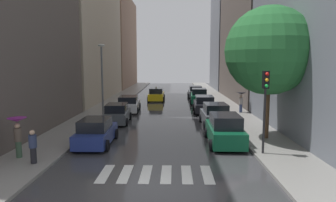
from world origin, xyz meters
TOP-DOWN VIEW (x-y plane):
  - ground_plane at (0.00, 24.00)m, footprint 28.00×72.00m
  - sidewalk_left at (-6.50, 24.00)m, footprint 3.00×72.00m
  - sidewalk_right at (6.50, 24.00)m, footprint 3.00×72.00m
  - crosswalk_stripes at (0.00, 1.56)m, footprint 4.95×2.20m
  - building_left_mid at (-11.00, 28.08)m, footprint 6.00×20.54m
  - building_left_far at (-11.00, 49.38)m, footprint 6.00×19.88m
  - building_right_mid at (11.00, 27.49)m, footprint 6.00×18.83m
  - building_right_far at (11.00, 44.11)m, footprint 6.00×12.14m
  - parked_car_left_nearest at (-3.85, 6.21)m, footprint 2.05×4.19m
  - parked_car_left_second at (-3.83, 12.67)m, footprint 2.13×4.09m
  - parked_car_left_third at (-3.77, 18.38)m, footprint 2.35×4.74m
  - parked_car_right_nearest at (3.83, 6.55)m, footprint 2.11×4.51m
  - parked_car_right_second at (3.96, 11.78)m, footprint 2.21×4.14m
  - parked_car_right_third at (3.73, 18.10)m, footprint 2.20×4.62m
  - parked_car_right_fourth at (3.76, 24.54)m, footprint 2.27×4.29m
  - parked_car_right_fifth at (3.76, 30.68)m, footprint 2.08×4.05m
  - taxi_midroad at (-1.52, 27.18)m, footprint 2.08×4.64m
  - pedestrian_foreground at (-5.83, 2.43)m, footprint 0.36×0.36m
  - pedestrian_near_tree at (-6.97, 3.27)m, footprint 0.92×0.92m
  - pedestrian_by_kerb at (7.14, 17.20)m, footprint 0.92×0.92m
  - street_tree_right at (6.56, 7.50)m, footprint 5.39×5.39m
  - traffic_light_right_corner at (5.45, 4.24)m, footprint 0.30×0.42m
  - lamp_post_left at (-5.55, 15.07)m, footprint 0.60×0.28m

SIDE VIEW (x-z plane):
  - ground_plane at x=0.00m, z-range -0.04..0.00m
  - crosswalk_stripes at x=0.00m, z-range 0.00..0.01m
  - sidewalk_left at x=-6.50m, z-range 0.00..0.15m
  - sidewalk_right at x=6.50m, z-range 0.00..0.15m
  - parked_car_left_third at x=-3.77m, z-range -0.04..1.53m
  - parked_car_left_second at x=-3.83m, z-range -0.05..1.54m
  - parked_car_left_nearest at x=-3.85m, z-range -0.05..1.55m
  - parked_car_right_fifth at x=3.76m, z-range -0.05..1.57m
  - taxi_midroad at x=-1.52m, z-range -0.14..1.67m
  - parked_car_right_third at x=3.73m, z-range -0.05..1.59m
  - parked_car_right_second at x=3.96m, z-range -0.06..1.69m
  - parked_car_right_fourth at x=3.76m, z-range -0.07..1.74m
  - parked_car_right_nearest at x=3.83m, z-range -0.07..1.75m
  - pedestrian_foreground at x=-5.83m, z-range 0.18..1.78m
  - pedestrian_by_kerb at x=7.14m, z-range 0.55..2.46m
  - pedestrian_near_tree at x=-6.97m, z-range 0.56..2.58m
  - traffic_light_right_corner at x=5.45m, z-range 1.14..5.44m
  - lamp_post_left at x=-5.55m, z-range 0.67..6.99m
  - street_tree_right at x=6.56m, z-range 1.51..9.64m
  - building_left_far at x=-11.00m, z-range 0.00..17.67m
  - building_right_far at x=11.00m, z-range 0.00..21.18m
  - building_left_mid at x=-11.00m, z-range 0.00..24.09m
  - building_right_mid at x=11.00m, z-range 0.00..24.48m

